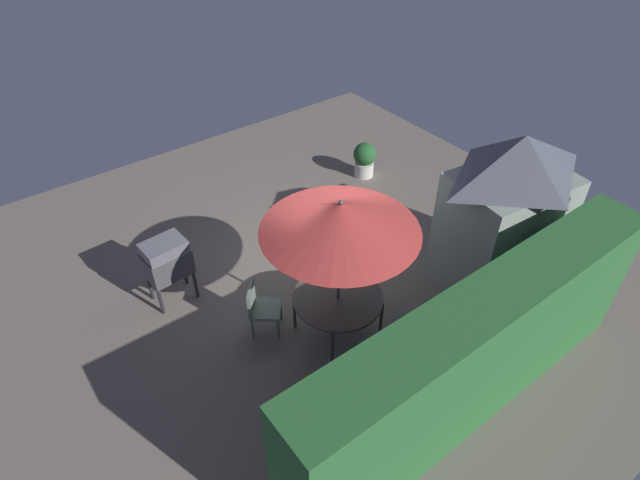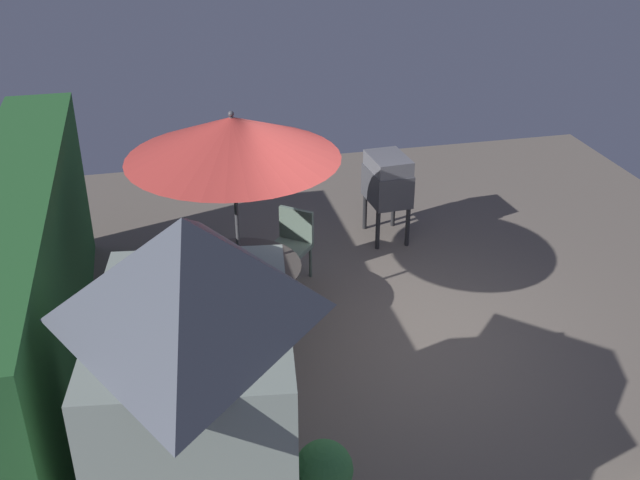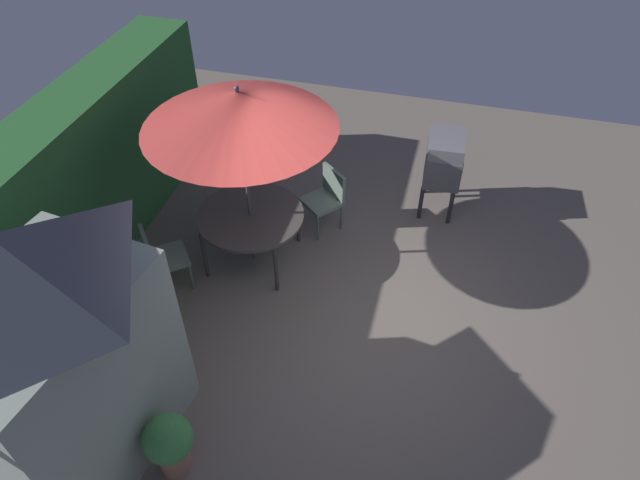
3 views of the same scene
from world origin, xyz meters
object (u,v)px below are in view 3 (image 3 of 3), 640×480
object	(u,v)px
patio_umbrella	(239,110)
potted_plant_by_grill	(169,443)
garden_shed	(51,355)
chair_near_shed	(160,255)
patio_table	(251,217)
chair_far_side	(326,196)
bbq_grill	(444,160)

from	to	relation	value
patio_umbrella	potted_plant_by_grill	xyz separation A→B (m)	(-2.93, -0.26, -1.81)
garden_shed	potted_plant_by_grill	distance (m)	1.35
chair_near_shed	patio_table	bearing A→B (deg)	-50.26
patio_table	chair_far_side	world-z (taller)	chair_far_side
chair_far_side	patio_table	bearing A→B (deg)	140.37
garden_shed	patio_table	distance (m)	3.05
chair_far_side	potted_plant_by_grill	world-z (taller)	chair_far_side
chair_far_side	chair_near_shed	bearing A→B (deg)	135.06
chair_far_side	potted_plant_by_grill	bearing A→B (deg)	172.56
potted_plant_by_grill	chair_far_side	bearing A→B (deg)	-7.44
patio_umbrella	bbq_grill	size ratio (longest dim) A/B	2.11
patio_table	chair_far_side	bearing A→B (deg)	-39.63
garden_shed	patio_umbrella	world-z (taller)	garden_shed
patio_umbrella	potted_plant_by_grill	size ratio (longest dim) A/B	3.35
patio_table	potted_plant_by_grill	bearing A→B (deg)	-174.99
patio_table	chair_far_side	distance (m)	1.21
bbq_grill	chair_near_shed	xyz separation A→B (m)	(-2.48, 3.15, -0.33)
garden_shed	potted_plant_by_grill	world-z (taller)	garden_shed
patio_table	chair_near_shed	xyz separation A→B (m)	(-0.76, 0.91, -0.19)
bbq_grill	potted_plant_by_grill	bearing A→B (deg)	156.93
patio_table	chair_far_side	size ratio (longest dim) A/B	1.51
chair_near_shed	potted_plant_by_grill	distance (m)	2.47
patio_table	bbq_grill	bearing A→B (deg)	-52.44
garden_shed	chair_near_shed	xyz separation A→B (m)	(2.13, 0.26, -0.91)
patio_table	bbq_grill	size ratio (longest dim) A/B	1.14
patio_table	potted_plant_by_grill	world-z (taller)	patio_table
patio_umbrella	patio_table	bearing A→B (deg)	-104.04
chair_near_shed	bbq_grill	bearing A→B (deg)	-51.79
potted_plant_by_grill	patio_table	bearing A→B (deg)	5.01
potted_plant_by_grill	bbq_grill	bearing A→B (deg)	-23.07
garden_shed	chair_far_side	world-z (taller)	garden_shed
patio_umbrella	chair_near_shed	size ratio (longest dim) A/B	2.81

